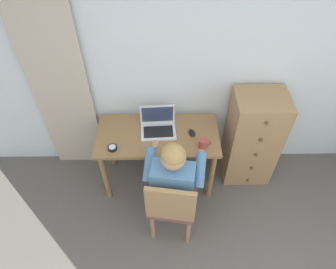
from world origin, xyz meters
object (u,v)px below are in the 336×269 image
(computer_mouse, at_px, (192,133))
(coffee_mug, at_px, (203,143))
(person_seated, at_px, (174,176))
(laptop, at_px, (158,125))
(desk, at_px, (158,142))
(desk_clock, at_px, (112,148))
(dresser, at_px, (252,139))
(chair, at_px, (172,204))

(computer_mouse, bearing_deg, coffee_mug, -79.76)
(person_seated, height_order, coffee_mug, person_seated)
(person_seated, bearing_deg, laptop, 105.61)
(desk, relative_size, desk_clock, 13.31)
(computer_mouse, distance_m, desk_clock, 0.78)
(laptop, bearing_deg, dresser, 1.55)
(desk, bearing_deg, coffee_mug, -21.76)
(dresser, bearing_deg, chair, -139.29)
(chair, xyz_separation_m, coffee_mug, (0.30, 0.47, 0.28))
(dresser, distance_m, desk_clock, 1.44)
(dresser, xyz_separation_m, person_seated, (-0.83, -0.55, 0.13))
(coffee_mug, bearing_deg, person_seated, -133.42)
(computer_mouse, distance_m, coffee_mug, 0.19)
(person_seated, bearing_deg, desk, 108.24)
(chair, height_order, laptop, laptop)
(computer_mouse, height_order, coffee_mug, coffee_mug)
(computer_mouse, bearing_deg, desk, 161.57)
(chair, relative_size, coffee_mug, 7.44)
(person_seated, xyz_separation_m, computer_mouse, (0.18, 0.46, 0.07))
(dresser, bearing_deg, coffee_mug, -154.63)
(computer_mouse, bearing_deg, person_seated, -129.95)
(dresser, distance_m, chair, 1.13)
(chair, bearing_deg, person_seated, 82.40)
(chair, bearing_deg, dresser, 40.71)
(chair, bearing_deg, desk, 101.20)
(chair, distance_m, computer_mouse, 0.72)
(computer_mouse, bearing_deg, laptop, 150.03)
(dresser, bearing_deg, desk_clock, -168.75)
(chair, bearing_deg, desk_clock, 140.17)
(person_seated, bearing_deg, chair, -97.60)
(laptop, bearing_deg, coffee_mug, -29.42)
(dresser, bearing_deg, laptop, -178.45)
(desk_clock, bearing_deg, person_seated, -25.64)
(coffee_mug, bearing_deg, chair, -122.31)
(chair, height_order, desk_clock, chair)
(laptop, bearing_deg, desk_clock, -149.25)
(laptop, bearing_deg, computer_mouse, -11.97)
(laptop, relative_size, coffee_mug, 2.94)
(desk_clock, xyz_separation_m, coffee_mug, (0.84, 0.02, 0.03))
(person_seated, distance_m, desk_clock, 0.64)
(person_seated, bearing_deg, dresser, 33.68)
(desk_clock, bearing_deg, computer_mouse, 13.56)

